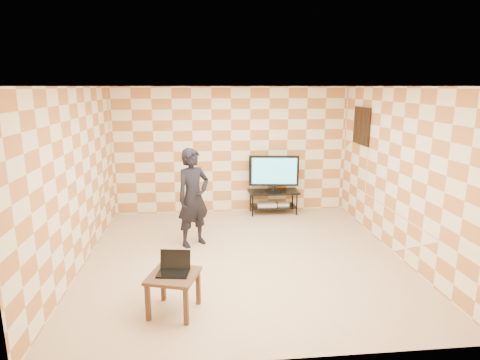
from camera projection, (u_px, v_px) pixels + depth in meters
name	position (u px, v px, depth m)	size (l,w,h in m)	color
floor	(244.00, 258.00, 6.47)	(5.00, 5.00, 0.00)	tan
wall_back	(231.00, 151.00, 8.59)	(5.00, 0.02, 2.70)	beige
wall_front	(273.00, 234.00, 3.74)	(5.00, 0.02, 2.70)	beige
wall_left	(76.00, 180.00, 5.92)	(0.02, 5.00, 2.70)	beige
wall_right	(399.00, 173.00, 6.41)	(0.02, 5.00, 2.70)	beige
ceiling	(244.00, 86.00, 5.86)	(5.00, 5.00, 0.02)	white
wall_art	(362.00, 126.00, 7.77)	(0.04, 0.72, 0.72)	black
tv_stand	(273.00, 197.00, 8.66)	(1.08, 0.49, 0.50)	black
tv	(274.00, 172.00, 8.53)	(1.06, 0.24, 0.77)	black
dvd_player	(267.00, 204.00, 8.69)	(0.41, 0.29, 0.07)	silver
game_console	(283.00, 204.00, 8.71)	(0.24, 0.18, 0.06)	silver
side_table	(173.00, 281.00, 4.83)	(0.70, 0.70, 0.50)	#311B0D
laptop	(174.00, 268.00, 4.85)	(0.41, 0.35, 0.25)	black
person	(193.00, 198.00, 6.83)	(0.62, 0.41, 1.70)	black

